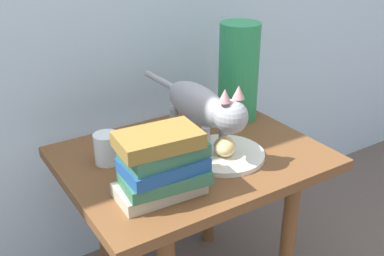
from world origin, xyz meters
name	(u,v)px	position (x,y,z in m)	size (l,w,h in m)	color
side_table	(192,178)	(0.00, 0.00, 0.45)	(0.71, 0.55, 0.53)	brown
plate	(223,154)	(0.06, -0.06, 0.54)	(0.23, 0.23, 0.01)	silver
bread_roll	(225,146)	(0.06, -0.07, 0.57)	(0.08, 0.06, 0.05)	#E0BC7A
cat	(203,107)	(0.04, 0.00, 0.66)	(0.10, 0.48, 0.23)	#99999E
book_stack	(162,164)	(-0.17, -0.14, 0.61)	(0.22, 0.14, 0.17)	#BCB299
green_vase	(238,72)	(0.26, 0.14, 0.69)	(0.13, 0.13, 0.32)	#288C51
candle_jar	(107,150)	(-0.22, 0.08, 0.57)	(0.07, 0.07, 0.08)	silver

